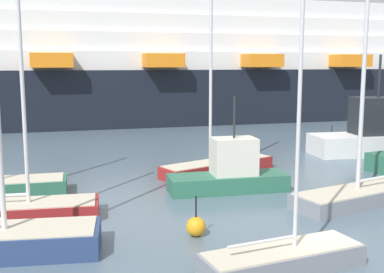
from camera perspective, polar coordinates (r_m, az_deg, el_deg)
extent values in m
plane|color=slate|center=(16.08, 15.72, -13.32)|extent=(600.00, 600.00, 0.00)
cube|color=maroon|center=(19.75, -20.31, -8.41)|extent=(6.45, 2.60, 0.63)
cube|color=beige|center=(19.65, -20.36, -7.48)|extent=(6.18, 2.43, 0.04)
cylinder|color=silver|center=(18.86, -19.56, 5.46)|extent=(0.15, 0.15, 8.82)
cube|color=gray|center=(22.09, 20.09, -6.57)|extent=(7.52, 3.37, 0.64)
cube|color=beige|center=(22.00, 20.14, -5.72)|extent=(7.20, 3.17, 0.04)
cylinder|color=silver|center=(20.91, 19.90, 9.01)|extent=(0.17, 0.17, 11.19)
cylinder|color=silver|center=(22.73, 21.92, -4.51)|extent=(3.24, 0.84, 0.14)
cube|color=gray|center=(14.50, 10.78, -14.28)|extent=(5.03, 1.97, 0.64)
cube|color=beige|center=(14.37, 10.82, -13.04)|extent=(4.82, 1.83, 0.04)
cylinder|color=silver|center=(13.62, 12.71, 4.65)|extent=(0.12, 0.12, 8.79)
cylinder|color=silver|center=(13.89, 8.37, -12.31)|extent=(2.20, 0.32, 0.09)
cube|color=maroon|center=(26.14, 3.12, -3.69)|extent=(6.94, 3.70, 0.66)
cube|color=beige|center=(26.07, 3.12, -2.95)|extent=(6.64, 3.49, 0.04)
cylinder|color=silver|center=(25.20, 2.27, 10.37)|extent=(0.16, 0.16, 12.03)
cylinder|color=silver|center=(26.63, 4.77, -1.99)|extent=(2.93, 1.11, 0.13)
cube|color=white|center=(33.69, 20.48, -0.85)|extent=(8.11, 3.57, 1.32)
cube|color=#1E2328|center=(33.65, 21.22, 2.33)|extent=(3.30, 2.39, 2.43)
cylinder|color=#262626|center=(33.49, 21.47, 6.74)|extent=(0.16, 0.16, 2.75)
cube|color=#2D6B51|center=(22.61, 4.29, -5.51)|extent=(5.71, 2.23, 0.78)
cube|color=silver|center=(22.42, 5.01, -2.36)|extent=(2.14, 1.52, 1.73)
cylinder|color=#262626|center=(22.14, 5.07, 2.33)|extent=(0.11, 0.11, 1.95)
sphere|color=orange|center=(35.22, 16.27, -0.81)|extent=(0.64, 0.64, 0.64)
cylinder|color=black|center=(35.10, 16.32, 0.49)|extent=(0.06, 0.06, 0.98)
sphere|color=orange|center=(16.86, 0.48, -10.69)|extent=(0.68, 0.68, 0.68)
cylinder|color=black|center=(16.64, 0.48, -8.35)|extent=(0.06, 0.06, 0.76)
cube|color=black|center=(50.05, -16.14, 4.64)|extent=(97.19, 16.32, 5.33)
cube|color=white|center=(49.94, -16.31, 8.68)|extent=(89.40, 14.47, 1.74)
cube|color=white|center=(49.98, -16.40, 10.68)|extent=(84.03, 13.61, 1.74)
cube|color=white|center=(50.08, -16.48, 12.67)|extent=(78.67, 12.74, 1.74)
cube|color=white|center=(50.24, -16.57, 14.65)|extent=(73.31, 11.87, 1.74)
cube|color=orange|center=(42.89, -16.38, 8.73)|extent=(3.56, 2.81, 1.22)
cube|color=orange|center=(43.89, -3.48, 9.05)|extent=(3.56, 2.81, 1.22)
cube|color=orange|center=(46.92, 8.30, 8.96)|extent=(3.56, 2.81, 1.22)
cube|color=orange|center=(51.61, 18.29, 8.59)|extent=(3.56, 2.81, 1.22)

